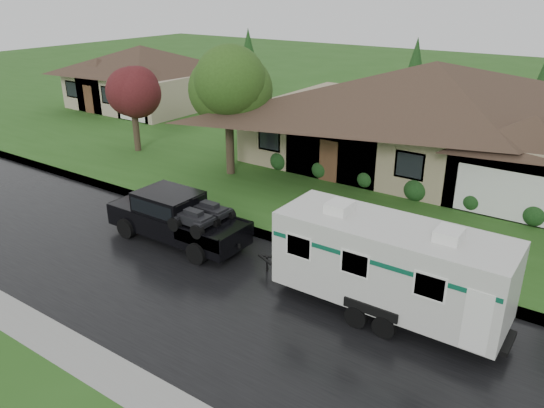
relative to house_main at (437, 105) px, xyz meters
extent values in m
plane|color=#27531A|center=(-2.29, -13.84, -3.59)|extent=(140.00, 140.00, 0.00)
cube|color=black|center=(-2.29, -15.84, -3.59)|extent=(140.00, 8.00, 0.01)
cube|color=gray|center=(-2.29, -11.59, -3.52)|extent=(140.00, 0.50, 0.15)
cube|color=#27531A|center=(-2.29, 1.16, -3.52)|extent=(140.00, 26.00, 0.15)
cube|color=gray|center=(-0.29, 0.16, -1.94)|extent=(18.00, 10.00, 3.00)
pyramid|color=#33231B|center=(-0.29, 0.16, 2.16)|extent=(19.44, 10.80, 2.60)
cube|color=gray|center=(5.11, -2.84, -2.09)|extent=(5.76, 4.00, 2.70)
cube|color=tan|center=(-24.29, 2.16, -2.04)|extent=(10.00, 8.00, 2.80)
pyramid|color=#33231B|center=(-24.29, 2.16, 1.36)|extent=(10.80, 8.64, 2.00)
cube|color=tan|center=(-21.29, 0.16, -2.18)|extent=(3.20, 4.00, 2.52)
cylinder|color=#382B1E|center=(-8.31, -6.67, -2.03)|extent=(0.43, 0.43, 2.82)
sphere|color=#355E1E|center=(-8.31, -6.67, 1.06)|extent=(3.90, 3.90, 3.90)
cylinder|color=#382B1E|center=(-15.46, -6.60, -2.32)|extent=(0.37, 0.37, 2.25)
sphere|color=#561B1D|center=(-15.46, -6.60, 0.14)|extent=(3.10, 3.10, 3.10)
sphere|color=#143814|center=(-6.59, -4.54, -2.94)|extent=(1.00, 1.00, 1.00)
sphere|color=#143814|center=(-4.07, -4.54, -2.94)|extent=(1.00, 1.00, 1.00)
sphere|color=#143814|center=(-1.55, -4.54, -2.94)|extent=(1.00, 1.00, 1.00)
sphere|color=#143814|center=(0.97, -4.54, -2.94)|extent=(1.00, 1.00, 1.00)
sphere|color=#143814|center=(3.49, -4.54, -2.94)|extent=(1.00, 1.00, 1.00)
sphere|color=#143814|center=(6.01, -4.54, -2.94)|extent=(1.00, 1.00, 1.00)
cube|color=black|center=(-5.19, -13.81, -2.83)|extent=(5.86, 1.95, 0.84)
cube|color=black|center=(-7.34, -13.81, -2.57)|extent=(1.56, 1.91, 0.34)
cube|color=black|center=(-5.58, -13.81, -2.08)|extent=(2.35, 1.84, 0.88)
cube|color=black|center=(-5.58, -13.81, -2.03)|extent=(2.15, 1.88, 0.54)
cube|color=black|center=(-3.33, -13.81, -2.63)|extent=(2.15, 1.86, 0.06)
cylinder|color=black|center=(-7.04, -14.76, -3.18)|extent=(0.82, 0.31, 0.82)
cylinder|color=black|center=(-7.04, -12.85, -3.18)|extent=(0.82, 0.31, 0.82)
cylinder|color=black|center=(-3.33, -14.76, -3.18)|extent=(0.82, 0.31, 0.82)
cylinder|color=black|center=(-3.33, -12.85, -3.18)|extent=(0.82, 0.31, 0.82)
cube|color=silver|center=(3.51, -13.81, -1.86)|extent=(6.84, 2.35, 2.39)
cube|color=black|center=(3.51, -13.81, -3.20)|extent=(7.23, 1.17, 0.14)
cube|color=#0B4F37|center=(3.51, -13.81, -1.33)|extent=(6.70, 2.37, 0.14)
cube|color=white|center=(1.75, -13.81, -0.50)|extent=(0.68, 0.78, 0.31)
cube|color=white|center=(5.08, -13.81, -0.50)|extent=(0.68, 0.78, 0.31)
cylinder|color=black|center=(3.07, -14.96, -3.25)|extent=(0.68, 0.23, 0.68)
cylinder|color=black|center=(3.07, -12.65, -3.25)|extent=(0.68, 0.23, 0.68)
cylinder|color=black|center=(3.95, -14.96, -3.25)|extent=(0.68, 0.23, 0.68)
cylinder|color=black|center=(3.95, -12.65, -3.25)|extent=(0.68, 0.23, 0.68)
camera|label=1|loc=(8.48, -27.05, 5.71)|focal=35.00mm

